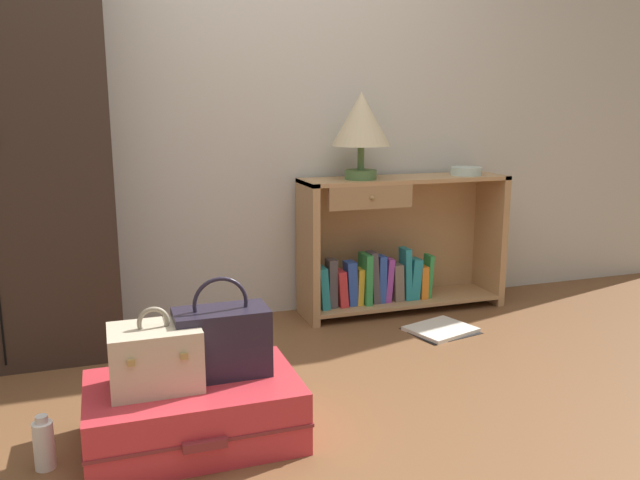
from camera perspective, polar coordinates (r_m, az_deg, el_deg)
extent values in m
plane|color=brown|center=(2.33, -1.00, -17.73)|extent=(9.00, 9.00, 0.00)
cube|color=beige|center=(3.48, -8.97, 14.24)|extent=(6.40, 0.10, 2.60)
cube|color=tan|center=(3.44, -1.09, -1.03)|extent=(0.04, 0.30, 0.76)
cube|color=tan|center=(3.93, 14.79, 0.20)|extent=(0.04, 0.30, 0.76)
cube|color=tan|center=(3.59, 7.54, 5.37)|extent=(1.17, 0.30, 0.02)
cube|color=tan|center=(3.73, 7.25, -5.24)|extent=(1.09, 0.30, 0.02)
cube|color=tan|center=(3.78, 6.41, 0.07)|extent=(1.09, 0.01, 0.74)
cube|color=#9D7950|center=(3.36, 4.53, 3.78)|extent=(0.47, 0.02, 0.12)
sphere|color=#9E844C|center=(3.35, 4.64, 3.74)|extent=(0.02, 0.02, 0.02)
cube|color=teal|center=(3.49, 0.17, -4.21)|extent=(0.06, 0.12, 0.23)
cube|color=#4C474C|center=(3.51, 1.02, -3.84)|extent=(0.05, 0.08, 0.27)
cube|color=red|center=(3.53, 1.84, -4.28)|extent=(0.06, 0.10, 0.20)
cube|color=#2D51B2|center=(3.55, 2.74, -3.84)|extent=(0.07, 0.08, 0.25)
cube|color=gold|center=(3.57, 3.44, -4.11)|extent=(0.04, 0.09, 0.20)
cube|color=green|center=(3.57, 4.04, -3.43)|extent=(0.04, 0.13, 0.28)
cube|color=#4C474C|center=(3.59, 4.71, -3.30)|extent=(0.06, 0.09, 0.29)
cube|color=#2D51B2|center=(3.61, 5.37, -3.43)|extent=(0.04, 0.08, 0.27)
cube|color=purple|center=(3.63, 5.99, -3.51)|extent=(0.05, 0.09, 0.25)
cube|color=#726659|center=(3.66, 6.78, -3.71)|extent=(0.06, 0.09, 0.21)
cube|color=teal|center=(3.67, 7.57, -2.97)|extent=(0.05, 0.10, 0.30)
cube|color=teal|center=(3.70, 8.27, -3.38)|extent=(0.07, 0.10, 0.24)
cube|color=orange|center=(3.73, 8.97, -3.64)|extent=(0.04, 0.10, 0.19)
cube|color=green|center=(3.74, 9.51, -3.14)|extent=(0.04, 0.09, 0.25)
cylinder|color=#4C7542|center=(3.45, 3.62, 5.80)|extent=(0.17, 0.17, 0.05)
cylinder|color=#4C7542|center=(3.45, 3.63, 7.26)|extent=(0.04, 0.04, 0.13)
cone|color=beige|center=(3.44, 3.68, 10.65)|extent=(0.31, 0.31, 0.28)
cylinder|color=silver|center=(3.75, 12.80, 5.97)|extent=(0.17, 0.17, 0.05)
cube|color=#D1333D|center=(2.35, -11.09, -14.64)|extent=(0.72, 0.46, 0.22)
cube|color=maroon|center=(2.35, -11.09, -14.64)|extent=(0.72, 0.46, 0.01)
cube|color=maroon|center=(2.14, -10.13, -17.44)|extent=(0.14, 0.02, 0.03)
cube|color=beige|center=(2.25, -14.36, -10.03)|extent=(0.30, 0.21, 0.21)
torus|color=gray|center=(2.20, -14.52, -7.05)|extent=(0.11, 0.02, 0.11)
cube|color=tan|center=(2.12, -16.38, -10.38)|extent=(0.02, 0.01, 0.02)
cube|color=tan|center=(2.14, -11.93, -10.03)|extent=(0.02, 0.01, 0.02)
cube|color=#231E2D|center=(2.30, -8.68, -8.91)|extent=(0.32, 0.17, 0.24)
torus|color=#231E2D|center=(2.25, -8.79, -5.60)|extent=(0.19, 0.01, 0.19)
cylinder|color=white|center=(2.34, -23.23, -16.37)|extent=(0.07, 0.07, 0.16)
cylinder|color=silver|center=(2.30, -23.42, -14.35)|extent=(0.04, 0.04, 0.02)
cube|color=white|center=(3.42, 10.64, -7.77)|extent=(0.38, 0.34, 0.02)
cube|color=black|center=(3.42, 10.64, -7.89)|extent=(0.38, 0.34, 0.01)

